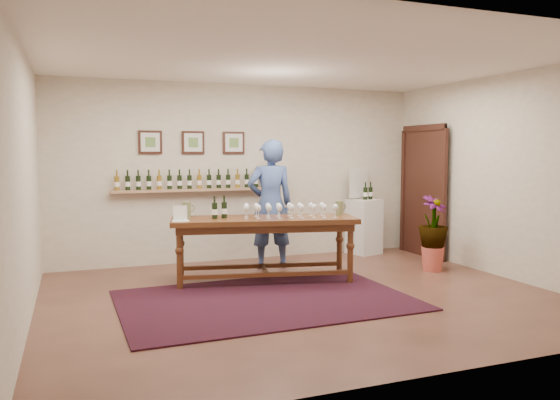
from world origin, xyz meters
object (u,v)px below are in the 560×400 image
object	(u,v)px
tasting_table	(264,227)
person	(270,204)
display_pedestal	(364,227)
potted_plant	(433,233)

from	to	relation	value
tasting_table	person	distance (m)	0.92
tasting_table	display_pedestal	xyz separation A→B (m)	(2.26, 1.33, -0.27)
potted_plant	person	size ratio (longest dim) A/B	0.50
person	tasting_table	bearing A→B (deg)	70.08
tasting_table	display_pedestal	size ratio (longest dim) A/B	2.74
potted_plant	person	bearing A→B (deg)	154.04
potted_plant	display_pedestal	bearing A→B (deg)	99.37
tasting_table	person	world-z (taller)	person
tasting_table	person	bearing A→B (deg)	76.96
tasting_table	potted_plant	world-z (taller)	potted_plant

